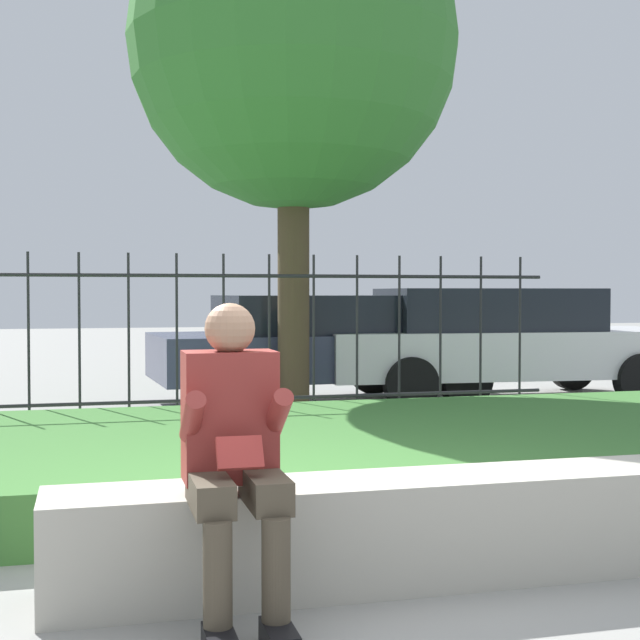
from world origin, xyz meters
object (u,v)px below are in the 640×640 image
object	(u,v)px
car_parked_center	(330,345)
car_parked_right	(496,341)
tree_behind_fence	(293,47)
stone_bench	(391,536)
person_seated_reader	(234,446)

from	to	relation	value
car_parked_center	car_parked_right	bearing A→B (deg)	-9.81
car_parked_center	tree_behind_fence	world-z (taller)	tree_behind_fence
stone_bench	person_seated_reader	bearing A→B (deg)	-160.97
person_seated_reader	tree_behind_fence	world-z (taller)	tree_behind_fence
stone_bench	person_seated_reader	distance (m)	0.95
car_parked_right	tree_behind_fence	xyz separation A→B (m)	(-2.77, -0.93, 3.17)
person_seated_reader	car_parked_right	xyz separation A→B (m)	(4.30, 6.54, 0.02)
car_parked_right	car_parked_center	bearing A→B (deg)	177.62
person_seated_reader	car_parked_center	xyz separation A→B (m)	(2.24, 6.75, -0.01)
car_parked_center	car_parked_right	size ratio (longest dim) A/B	0.95
car_parked_center	tree_behind_fence	size ratio (longest dim) A/B	0.78
car_parked_center	tree_behind_fence	xyz separation A→B (m)	(-0.71, -1.14, 3.19)
stone_bench	car_parked_center	size ratio (longest dim) A/B	0.70
stone_bench	person_seated_reader	xyz separation A→B (m)	(-0.76, -0.26, 0.49)
stone_bench	person_seated_reader	size ratio (longest dim) A/B	2.40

